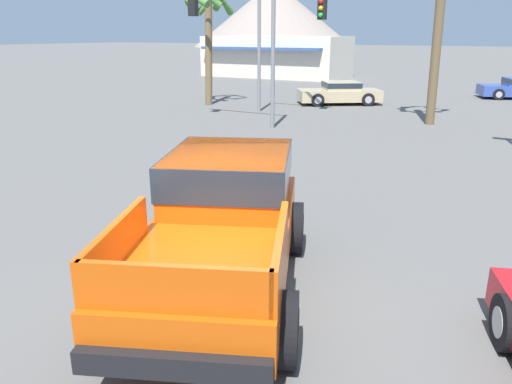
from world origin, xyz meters
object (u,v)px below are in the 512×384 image
object	(u,v)px
parked_car_tan	(340,93)
traffic_light_crosswalk	(236,26)
palm_tree_tall	(208,15)
traffic_light_main	(286,30)
orange_pickup_truck	(224,214)

from	to	relation	value
parked_car_tan	traffic_light_crosswalk	distance (m)	8.60
traffic_light_crosswalk	palm_tree_tall	size ratio (longest dim) A/B	0.92
parked_car_tan	traffic_light_main	bearing A→B (deg)	132.21
orange_pickup_truck	parked_car_tan	size ratio (longest dim) A/B	1.22
orange_pickup_truck	parked_car_tan	world-z (taller)	orange_pickup_truck
traffic_light_main	traffic_light_crosswalk	xyz separation A→B (m)	(-0.39, -3.53, 0.11)
orange_pickup_truck	traffic_light_main	distance (m)	16.65
traffic_light_crosswalk	palm_tree_tall	bearing A→B (deg)	-44.53
traffic_light_crosswalk	palm_tree_tall	distance (m)	6.22
traffic_light_crosswalk	orange_pickup_truck	bearing A→B (deg)	121.65
traffic_light_crosswalk	traffic_light_main	bearing A→B (deg)	-96.31
traffic_light_crosswalk	palm_tree_tall	world-z (taller)	palm_tree_tall
parked_car_tan	orange_pickup_truck	bearing A→B (deg)	161.41
orange_pickup_truck	traffic_light_main	bearing A→B (deg)	89.90
parked_car_tan	palm_tree_tall	bearing A→B (deg)	86.30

